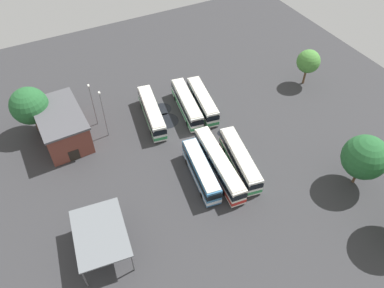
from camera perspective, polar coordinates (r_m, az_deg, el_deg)
The scene contains 17 objects.
ground_plane at distance 65.67m, azimuth 0.15°, elevation 0.31°, with size 96.08×96.08×0.00m, color #333335.
bus_row0_slot0 at distance 69.06m, azimuth -6.21°, elevation 4.85°, with size 12.99×4.49×3.56m.
bus_row0_slot2 at distance 70.50m, azimuth -0.82°, elevation 6.16°, with size 12.82×4.40×3.56m.
bus_row0_slot3 at distance 71.24m, azimuth 1.62°, elevation 6.63°, with size 12.12×4.33×3.56m.
bus_row1_slot1 at distance 58.73m, azimuth 1.39°, elevation -4.14°, with size 11.98×4.09×3.56m.
bus_row1_slot2 at distance 59.82m, azimuth 4.10°, elevation -3.06°, with size 15.17×3.92×3.56m.
bus_row1_slot3 at distance 60.77m, azimuth 7.38°, elevation -2.40°, with size 12.81×4.60×3.56m.
depot_building at distance 68.09m, azimuth -19.33°, elevation 2.62°, with size 12.63×7.78×5.95m.
maintenance_shelter at distance 51.20m, azimuth -13.98°, elevation -13.18°, with size 10.26×7.83×4.16m.
lamp_post_far_corner at distance 68.27m, azimuth -14.98°, elevation 6.03°, with size 0.56×0.28×8.83m.
lamp_post_mid_lot at distance 65.13m, azimuth -13.41°, elevation 4.66°, with size 0.56×0.28×9.68m.
tree_northwest at distance 79.39m, azimuth 17.46°, elevation 12.02°, with size 4.66×4.66×7.65m.
tree_south_edge at distance 61.02m, azimuth 25.02°, elevation -1.85°, with size 6.84×6.84×9.25m.
tree_east_edge at distance 69.78m, azimuth -23.72°, elevation 5.40°, with size 6.55×6.55×9.11m.
puddle_centre_drain at distance 67.46m, azimuth 4.66°, elevation 1.64°, with size 1.77×1.77×0.01m, color black.
puddle_near_shelter at distance 72.52m, azimuth -4.66°, elevation 5.38°, with size 3.67×3.67×0.01m, color black.
puddle_back_corner at distance 69.89m, azimuth -3.88°, elevation 3.59°, with size 4.39×4.39×0.01m, color black.
Camera 1 is at (40.94, -21.30, 46.72)m, focal length 34.70 mm.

